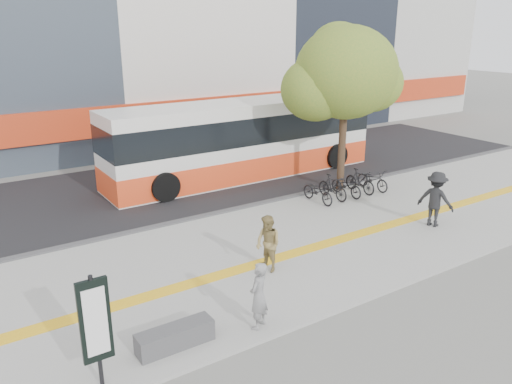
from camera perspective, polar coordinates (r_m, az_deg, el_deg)
ground at (r=12.96m, az=-0.55°, el=-10.91°), size 120.00×120.00×0.00m
sidewalk at (r=14.08m, az=-3.90°, el=-8.25°), size 40.00×7.00×0.08m
tactile_strip at (r=13.67m, az=-2.85°, el=-8.87°), size 40.00×0.45×0.01m
street at (r=20.49m, az=-14.34°, el=-0.16°), size 40.00×8.00×0.06m
curb at (r=16.94m, az=-9.78°, el=-3.62°), size 40.00×0.25×0.14m
bench at (r=10.85m, az=-9.00°, el=-15.66°), size 1.60×0.45×0.45m
signboard at (r=9.61m, az=-17.46°, el=-13.71°), size 0.55×0.10×2.20m
street_tree at (r=19.63m, az=9.69°, el=12.78°), size 4.40×3.80×6.31m
bus at (r=21.75m, az=-1.42°, el=5.66°), size 11.95×2.83×3.18m
bicycle_row at (r=19.63m, az=10.05°, el=0.80°), size 3.36×1.58×0.92m
seated_woman at (r=11.04m, az=0.30°, el=-11.48°), size 0.66×0.59×1.52m
pedestrian_tan at (r=13.43m, az=1.34°, el=-5.79°), size 0.65×0.80×1.52m
pedestrian_dark at (r=17.31m, az=19.39°, el=-0.74°), size 1.01×1.31×1.80m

